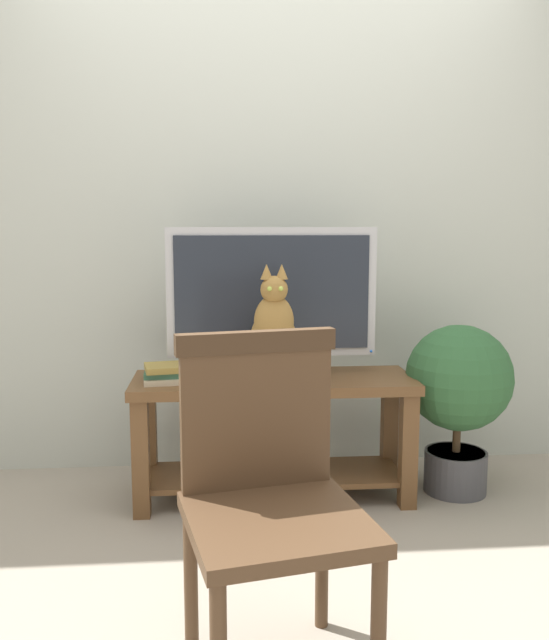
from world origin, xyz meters
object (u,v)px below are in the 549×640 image
object	(u,v)px
book_stack	(165,373)
potted_plant	(458,390)
wooden_chair	(268,479)
tv_stand	(274,417)
tv	(272,298)
cat	(274,330)
media_box	(273,375)

from	to	relation	value
book_stack	potted_plant	distance (m)	1.31
wooden_chair	tv_stand	bearing A→B (deg)	84.61
tv	tv_stand	bearing A→B (deg)	-90.02
wooden_chair	potted_plant	distance (m)	1.47
cat	book_stack	size ratio (longest dim) A/B	2.31
cat	tv_stand	bearing A→B (deg)	86.25
potted_plant	media_box	bearing A→B (deg)	-174.58
tv_stand	cat	bearing A→B (deg)	-93.75
media_box	wooden_chair	distance (m)	1.05
tv_stand	wooden_chair	distance (m)	1.15
book_stack	tv_stand	bearing A→B (deg)	5.77
media_box	cat	bearing A→B (deg)	-85.09
book_stack	potted_plant	world-z (taller)	potted_plant
media_box	book_stack	size ratio (longest dim) A/B	2.11
media_box	wooden_chair	xyz separation A→B (m)	(-0.10, -1.05, -0.05)
tv_stand	wooden_chair	world-z (taller)	wooden_chair
wooden_chair	book_stack	bearing A→B (deg)	108.38
potted_plant	book_stack	bearing A→B (deg)	-178.24
tv_stand	cat	world-z (taller)	cat
book_stack	cat	bearing A→B (deg)	-6.51
tv_stand	wooden_chair	bearing A→B (deg)	-95.39
cat	potted_plant	distance (m)	0.90
cat	media_box	bearing A→B (deg)	94.91
cat	wooden_chair	distance (m)	1.07
tv_stand	cat	distance (m)	0.42
tv	cat	size ratio (longest dim) A/B	2.09
tv	potted_plant	distance (m)	0.94
tv_stand	media_box	distance (m)	0.23
potted_plant	tv_stand	bearing A→B (deg)	179.50
wooden_chair	media_box	bearing A→B (deg)	84.57
tv	media_box	size ratio (longest dim) A/B	2.29
media_box	cat	size ratio (longest dim) A/B	0.91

